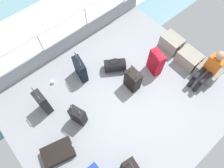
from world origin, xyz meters
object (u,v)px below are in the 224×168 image
passenger_seated (209,68)px  suitcase_1 (133,80)px  cargo_crate_0 (171,43)px  paper_cup (53,82)px  cargo_crate_1 (189,58)px  cargo_crate_2 (208,72)px  suitcase_3 (78,116)px  duffel_bag (115,65)px  suitcase_6 (80,69)px  suitcase_5 (43,102)px  suitcase_0 (156,62)px  suitcase_4 (58,152)px

passenger_seated → suitcase_1: bearing=-124.8°
cargo_crate_0 → paper_cup: (-1.19, -3.18, -0.15)m
cargo_crate_1 → cargo_crate_2: (0.59, 0.05, -0.02)m
suitcase_3 → duffel_bag: 1.65m
duffel_bag → cargo_crate_0: bearing=74.1°
suitcase_1 → suitcase_3: bearing=-95.0°
passenger_seated → suitcase_1: 1.85m
suitcase_6 → duffel_bag: size_ratio=1.32×
suitcase_5 → suitcase_6: (-0.19, 1.19, -0.04)m
cargo_crate_0 → cargo_crate_1: bearing=-4.4°
suitcase_1 → suitcase_6: 1.34m
paper_cup → suitcase_3: bearing=-2.6°
suitcase_1 → paper_cup: size_ratio=8.34×
suitcase_0 → paper_cup: size_ratio=8.87×
cargo_crate_0 → passenger_seated: passenger_seated is taller
suitcase_5 → paper_cup: size_ratio=9.27×
duffel_bag → suitcase_5: bearing=-96.4°
cargo_crate_0 → suitcase_0: bearing=-76.6°
cargo_crate_2 → suitcase_6: size_ratio=0.68×
cargo_crate_1 → suitcase_6: size_ratio=0.72×
suitcase_3 → duffel_bag: (-0.54, 1.56, -0.12)m
cargo_crate_1 → suitcase_4: cargo_crate_1 is taller
duffel_bag → suitcase_6: bearing=-117.2°
suitcase_3 → suitcase_6: suitcase_6 is taller
suitcase_5 → suitcase_6: bearing=98.9°
suitcase_4 → suitcase_5: suitcase_5 is taller
duffel_bag → suitcase_3: bearing=-71.0°
suitcase_1 → suitcase_4: bearing=-85.5°
cargo_crate_0 → suitcase_6: 2.63m
suitcase_6 → duffel_bag: (0.41, 0.80, -0.15)m
cargo_crate_2 → suitcase_4: cargo_crate_2 is taller
cargo_crate_0 → cargo_crate_2: bearing=-0.1°
cargo_crate_2 → suitcase_6: 3.26m
passenger_seated → duffel_bag: bearing=-139.0°
cargo_crate_1 → passenger_seated: passenger_seated is taller
suitcase_3 → passenger_seated: bearing=68.9°
suitcase_4 → cargo_crate_2: bearing=77.9°
suitcase_4 → suitcase_6: suitcase_6 is taller
cargo_crate_1 → paper_cup: (-1.85, -3.13, -0.14)m
duffel_bag → paper_cup: bearing=-115.5°
suitcase_1 → suitcase_6: bearing=-143.9°
cargo_crate_2 → paper_cup: (-2.43, -3.17, -0.12)m
cargo_crate_2 → suitcase_0: suitcase_0 is taller
suitcase_1 → suitcase_3: suitcase_1 is taller
suitcase_4 → suitcase_6: size_ratio=0.86×
suitcase_0 → paper_cup: 2.70m
suitcase_4 → suitcase_1: bearing=94.5°
cargo_crate_1 → suitcase_1: 1.70m
cargo_crate_0 → suitcase_6: suitcase_6 is taller
suitcase_0 → suitcase_1: (-0.02, -0.78, -0.05)m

